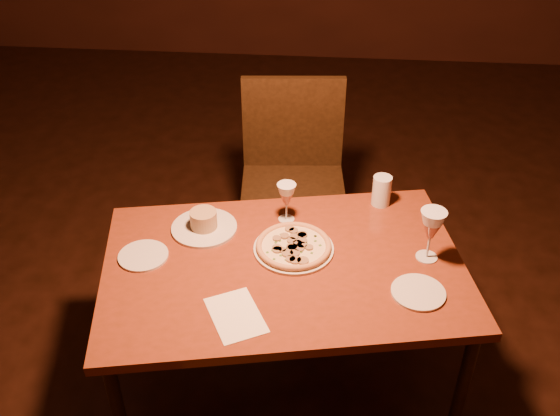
{
  "coord_description": "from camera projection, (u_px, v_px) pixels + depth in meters",
  "views": [
    {
      "loc": [
        0.42,
        -1.86,
        2.1
      ],
      "look_at": [
        0.27,
        -0.13,
        0.88
      ],
      "focal_mm": 40.0,
      "sensor_mm": 36.0,
      "label": 1
    }
  ],
  "objects": [
    {
      "name": "water_tumbler",
      "position": [
        382.0,
        191.0,
        2.46
      ],
      "size": [
        0.07,
        0.07,
        0.12
      ],
      "primitive_type": "cylinder",
      "color": "silver",
      "rests_on": "dining_table"
    },
    {
      "name": "side_plate_near",
      "position": [
        418.0,
        292.0,
        2.07
      ],
      "size": [
        0.18,
        0.18,
        0.01
      ],
      "primitive_type": "cylinder",
      "color": "silver",
      "rests_on": "dining_table"
    },
    {
      "name": "side_plate_left",
      "position": [
        143.0,
        256.0,
        2.22
      ],
      "size": [
        0.18,
        0.18,
        0.01
      ],
      "primitive_type": "cylinder",
      "color": "silver",
      "rests_on": "dining_table"
    },
    {
      "name": "ramekin_saucer",
      "position": [
        204.0,
        224.0,
        2.35
      ],
      "size": [
        0.25,
        0.25,
        0.08
      ],
      "color": "silver",
      "rests_on": "dining_table"
    },
    {
      "name": "pizza_plate",
      "position": [
        294.0,
        246.0,
        2.25
      ],
      "size": [
        0.29,
        0.29,
        0.03
      ],
      "color": "silver",
      "rests_on": "dining_table"
    },
    {
      "name": "menu_card",
      "position": [
        236.0,
        315.0,
        1.99
      ],
      "size": [
        0.24,
        0.27,
        0.0
      ],
      "primitive_type": "cube",
      "rotation": [
        0.0,
        0.0,
        0.48
      ],
      "color": "white",
      "rests_on": "dining_table"
    },
    {
      "name": "chair_far",
      "position": [
        293.0,
        175.0,
        2.91
      ],
      "size": [
        0.51,
        0.51,
        0.98
      ],
      "rotation": [
        0.0,
        0.0,
        0.09
      ],
      "color": "black",
      "rests_on": "floor"
    },
    {
      "name": "floor",
      "position": [
        222.0,
        351.0,
        2.75
      ],
      "size": [
        7.0,
        7.0,
        0.0
      ],
      "primitive_type": "plane",
      "color": "black",
      "rests_on": "ground"
    },
    {
      "name": "dining_table",
      "position": [
        284.0,
        276.0,
        2.23
      ],
      "size": [
        1.4,
        1.05,
        0.68
      ],
      "rotation": [
        0.0,
        0.0,
        0.2
      ],
      "color": "maroon",
      "rests_on": "floor"
    },
    {
      "name": "wine_glass_right",
      "position": [
        430.0,
        235.0,
        2.17
      ],
      "size": [
        0.09,
        0.09,
        0.2
      ],
      "primitive_type": null,
      "color": "#A35444",
      "rests_on": "dining_table"
    },
    {
      "name": "wine_glass_far",
      "position": [
        286.0,
        202.0,
        2.37
      ],
      "size": [
        0.07,
        0.07,
        0.16
      ],
      "primitive_type": null,
      "color": "#A35444",
      "rests_on": "dining_table"
    }
  ]
}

